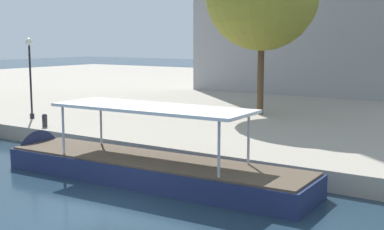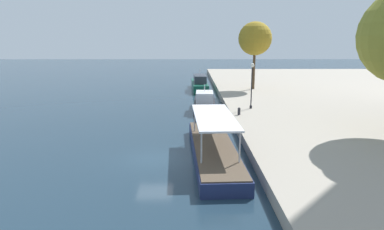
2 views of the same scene
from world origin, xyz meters
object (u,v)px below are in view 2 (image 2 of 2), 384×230
(motor_yacht_1, at_px, (204,104))
(mooring_bollard_2, at_px, (239,111))
(motor_yacht_0, at_px, (199,85))
(tree_3, at_px, (255,38))
(lamp_post, at_px, (252,80))
(tour_boat_2, at_px, (212,148))

(motor_yacht_1, distance_m, mooring_bollard_2, 7.31)
(motor_yacht_0, distance_m, motor_yacht_1, 15.84)
(mooring_bollard_2, bearing_deg, tree_3, 165.64)
(motor_yacht_1, distance_m, lamp_post, 6.80)
(tour_boat_2, distance_m, mooring_bollard_2, 9.57)
(tour_boat_2, bearing_deg, mooring_bollard_2, -22.25)
(motor_yacht_1, bearing_deg, tour_boat_2, -177.92)
(tour_boat_2, bearing_deg, motor_yacht_0, -2.35)
(mooring_bollard_2, xyz_separation_m, tree_3, (-17.31, 4.43, 6.97))
(mooring_bollard_2, xyz_separation_m, lamp_post, (-3.15, 1.71, 2.72))
(motor_yacht_0, bearing_deg, tour_boat_2, 178.63)
(tour_boat_2, height_order, mooring_bollard_2, tour_boat_2)
(lamp_post, bearing_deg, tour_boat_2, -22.16)
(motor_yacht_0, bearing_deg, motor_yacht_1, 179.07)
(motor_yacht_0, bearing_deg, lamp_post, -166.92)
(motor_yacht_1, relative_size, lamp_post, 1.64)
(tour_boat_2, bearing_deg, tree_3, -18.73)
(mooring_bollard_2, bearing_deg, lamp_post, 151.46)
(lamp_post, relative_size, tree_3, 0.50)
(motor_yacht_1, xyz_separation_m, tour_boat_2, (15.54, -0.08, -0.29))
(mooring_bollard_2, bearing_deg, motor_yacht_1, -154.45)
(motor_yacht_1, height_order, tour_boat_2, motor_yacht_1)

